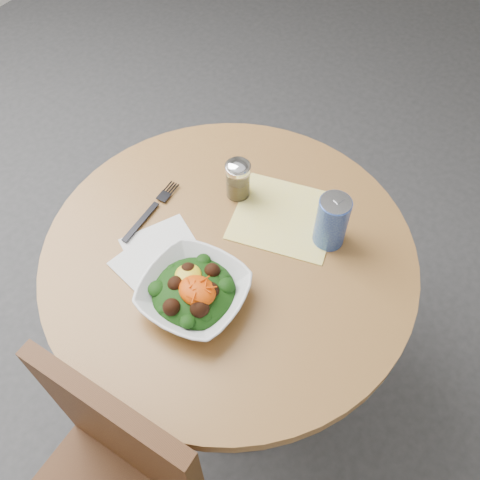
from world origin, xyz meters
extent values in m
plane|color=#313134|center=(0.00, 0.00, 0.00)|extent=(6.00, 6.00, 0.00)
cylinder|color=black|center=(0.00, 0.00, 0.01)|extent=(0.52, 0.52, 0.03)
cylinder|color=black|center=(0.00, 0.00, 0.35)|extent=(0.10, 0.10, 0.71)
cylinder|color=#A9773D|center=(0.00, 0.00, 0.73)|extent=(0.90, 0.90, 0.04)
cylinder|color=#503116|center=(-0.11, -0.47, 0.20)|extent=(0.04, 0.04, 0.40)
cube|color=#503116|center=(0.06, -0.45, 0.65)|extent=(0.39, 0.06, 0.46)
cube|color=yellow|center=(0.05, 0.17, 0.75)|extent=(0.30, 0.29, 0.00)
cube|color=silver|center=(-0.13, -0.09, 0.75)|extent=(0.22, 0.22, 0.00)
cube|color=silver|center=(-0.12, -0.13, 0.75)|extent=(0.19, 0.19, 0.00)
imported|color=silver|center=(0.01, -0.15, 0.78)|extent=(0.25, 0.25, 0.06)
ellipsoid|color=black|center=(0.01, -0.15, 0.78)|extent=(0.19, 0.19, 0.07)
ellipsoid|color=gold|center=(-0.01, -0.13, 0.81)|extent=(0.06, 0.06, 0.02)
ellipsoid|color=#D05104|center=(0.03, -0.15, 0.81)|extent=(0.09, 0.07, 0.04)
cube|color=black|center=(-0.23, -0.06, 0.76)|extent=(0.03, 0.14, 0.00)
cube|color=black|center=(-0.24, 0.05, 0.76)|extent=(0.04, 0.08, 0.00)
cylinder|color=silver|center=(-0.09, 0.16, 0.80)|extent=(0.06, 0.06, 0.09)
cylinder|color=olive|center=(-0.09, 0.16, 0.78)|extent=(0.05, 0.05, 0.05)
cylinder|color=silver|center=(-0.09, 0.16, 0.85)|extent=(0.06, 0.06, 0.01)
ellipsoid|color=silver|center=(-0.09, 0.16, 0.85)|extent=(0.06, 0.06, 0.03)
cylinder|color=#0D2398|center=(0.17, 0.17, 0.82)|extent=(0.08, 0.08, 0.14)
cylinder|color=#BCBBC3|center=(0.17, 0.17, 0.89)|extent=(0.07, 0.07, 0.00)
cube|color=#BCBBC3|center=(0.18, 0.18, 0.89)|extent=(0.02, 0.03, 0.00)
camera|label=1|loc=(0.44, -0.57, 1.81)|focal=40.00mm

